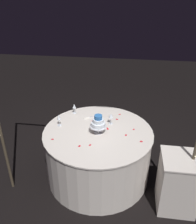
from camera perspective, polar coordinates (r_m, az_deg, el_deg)
The scene contains 22 objects.
ground_plane at distance 3.63m, azimuth -0.00°, elevation -14.62°, with size 12.00×12.00×0.00m, color black.
decorative_arch at distance 2.42m, azimuth -1.29°, elevation 8.01°, with size 2.32×0.06×2.52m.
main_table at distance 3.38m, azimuth -0.00°, elevation -9.97°, with size 1.45×1.45×0.75m.
side_table at distance 3.14m, azimuth 18.46°, elevation -15.68°, with size 0.46×0.46×0.74m.
tiered_cake at distance 3.05m, azimuth 0.06°, elevation -2.61°, with size 0.22×0.22×0.26m.
wine_glass_0 at distance 3.27m, azimuth 3.10°, elevation -1.00°, with size 0.06×0.06×0.16m.
wine_glass_1 at distance 3.27m, azimuth -9.30°, elevation -1.37°, with size 0.06×0.06×0.17m.
wine_glass_2 at distance 3.56m, azimuth -5.68°, elevation 1.26°, with size 0.06×0.06×0.15m.
cake_knife at distance 3.48m, azimuth -1.49°, elevation -1.16°, with size 0.26×0.18×0.01m.
rose_petal_0 at distance 3.23m, azimuth 8.49°, elevation -4.10°, with size 0.03×0.02×0.00m, color red.
rose_petal_1 at distance 3.02m, azimuth 10.24°, elevation -6.90°, with size 0.04×0.03×0.00m, color red.
rose_petal_2 at distance 3.56m, azimuth 5.19°, elevation -0.55°, with size 0.03×0.02×0.00m, color red.
rose_petal_3 at distance 3.39m, azimuth -1.42°, elevation -2.11°, with size 0.03×0.02×0.00m, color red.
rose_petal_4 at distance 2.91m, azimuth -4.44°, elevation -8.08°, with size 0.04×0.03×0.00m, color red.
rose_petal_5 at distance 3.21m, azimuth 2.36°, elevation -4.07°, with size 0.03×0.02×0.00m, color red.
rose_petal_6 at distance 3.43m, azimuth 4.52°, elevation -1.73°, with size 0.04×0.03×0.00m, color red.
rose_petal_7 at distance 2.91m, azimuth -1.92°, elevation -7.87°, with size 0.04×0.02×0.00m, color red.
rose_petal_8 at distance 3.11m, azimuth 6.66°, elevation -5.49°, with size 0.04×0.03×0.00m, color red.
rose_petal_9 at distance 3.06m, azimuth -10.77°, elevation -6.38°, with size 0.04×0.03×0.00m, color red.
rose_petal_10 at distance 3.30m, azimuth -0.44°, elevation -2.97°, with size 0.04×0.03×0.00m, color red.
rose_petal_11 at distance 3.23m, azimuth 2.17°, elevation -3.84°, with size 0.03×0.02×0.00m, color red.
rose_petal_12 at distance 3.35m, azimuth 0.37°, elevation -2.50°, with size 0.03×0.02×0.00m, color red.
Camera 1 is at (-0.36, 2.61, 2.49)m, focal length 38.44 mm.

